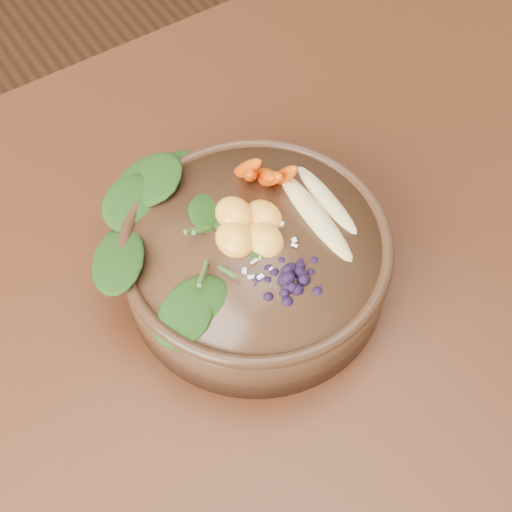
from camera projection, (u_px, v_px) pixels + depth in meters
ground at (334, 450)px, 1.42m from camera, size 4.00×4.00×0.00m
dining_table at (383, 276)px, 0.88m from camera, size 1.60×0.90×0.75m
stoneware_bowl at (256, 261)px, 0.73m from camera, size 0.29×0.29×0.07m
kale_heap at (191, 206)px, 0.70m from camera, size 0.19×0.17×0.04m
carrot_cluster at (262, 149)px, 0.72m from camera, size 0.06×0.06×0.08m
banana_halves at (322, 199)px, 0.72m from camera, size 0.05×0.15×0.03m
mandarin_cluster at (249, 219)px, 0.70m from camera, size 0.08×0.09×0.03m
blueberry_pile at (289, 272)px, 0.66m from camera, size 0.13×0.10×0.04m
coconut_flakes at (267, 252)px, 0.69m from camera, size 0.09×0.07×0.01m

